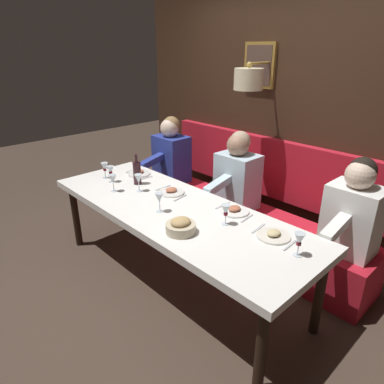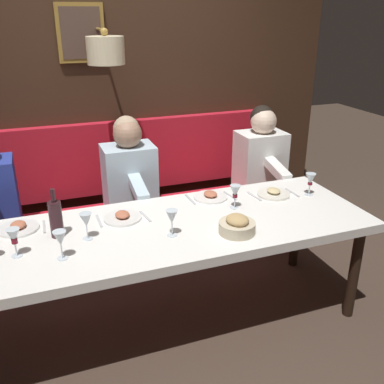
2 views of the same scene
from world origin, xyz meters
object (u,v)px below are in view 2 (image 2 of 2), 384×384
at_px(wine_glass_4, 60,239).
at_px(wine_glass_5, 86,221).
at_px(wine_glass_3, 172,218).
at_px(dining_table, 169,234).
at_px(wine_glass_1, 235,192).
at_px(wine_bottle, 56,218).
at_px(bread_bowl, 237,226).
at_px(diner_nearest, 261,154).
at_px(diner_near, 129,170).
at_px(wine_glass_0, 14,237).
at_px(wine_glass_6, 310,180).

height_order(wine_glass_4, wine_glass_5, same).
xyz_separation_m(wine_glass_3, wine_glass_5, (0.13, 0.47, 0.00)).
bearing_deg(dining_table, wine_glass_3, 171.09).
xyz_separation_m(dining_table, wine_glass_5, (-0.00, 0.49, 0.18)).
distance_m(wine_glass_1, wine_glass_4, 1.18).
distance_m(wine_glass_4, wine_bottle, 0.27).
distance_m(wine_glass_4, bread_bowl, 1.01).
height_order(diner_nearest, wine_bottle, diner_nearest).
distance_m(diner_near, wine_glass_4, 1.22).
bearing_deg(wine_glass_5, wine_glass_0, 98.74).
bearing_deg(wine_glass_0, diner_nearest, -64.77).
distance_m(wine_glass_1, wine_glass_6, 0.60).
height_order(diner_nearest, wine_glass_1, diner_nearest).
bearing_deg(bread_bowl, wine_glass_0, 82.06).
bearing_deg(wine_glass_4, wine_glass_3, -85.95).
relative_size(wine_glass_1, bread_bowl, 0.75).
bearing_deg(diner_near, wine_glass_0, 138.43).
relative_size(dining_table, wine_glass_5, 15.71).
bearing_deg(wine_glass_3, diner_near, 1.35).
bearing_deg(diner_nearest, wine_glass_3, 131.57).
xyz_separation_m(wine_glass_3, wine_bottle, (0.23, 0.63, -0.00)).
bearing_deg(dining_table, wine_glass_5, 90.31).
bearing_deg(dining_table, diner_nearest, -51.82).
bearing_deg(diner_nearest, diner_near, 90.00).
relative_size(wine_glass_4, wine_glass_5, 1.00).
height_order(wine_glass_6, wine_bottle, wine_bottle).
height_order(diner_near, wine_glass_6, diner_near).
relative_size(diner_nearest, wine_glass_3, 4.82).
distance_m(diner_nearest, wine_glass_1, 1.01).
distance_m(diner_near, wine_glass_0, 1.26).
bearing_deg(wine_glass_1, wine_glass_4, 103.22).
height_order(diner_nearest, diner_near, same).
relative_size(diner_near, wine_glass_1, 4.82).
relative_size(wine_glass_3, wine_glass_4, 1.00).
bearing_deg(diner_near, bread_bowl, -160.41).
bearing_deg(wine_glass_3, diner_nearest, -48.43).
relative_size(diner_near, wine_glass_3, 4.82).
bearing_deg(wine_glass_4, wine_glass_6, -80.64).
bearing_deg(wine_glass_6, wine_bottle, 90.55).
bearing_deg(wine_glass_6, bread_bowl, 114.99).
height_order(diner_near, wine_glass_4, diner_near).
relative_size(wine_glass_5, bread_bowl, 0.75).
distance_m(diner_nearest, wine_glass_4, 2.07).
distance_m(diner_near, wine_glass_3, 1.01).
bearing_deg(wine_bottle, wine_glass_6, -89.45).
distance_m(wine_glass_1, bread_bowl, 0.36).
xyz_separation_m(wine_glass_0, wine_glass_1, (0.16, -1.38, 0.00)).
distance_m(dining_table, wine_glass_6, 1.12).
xyz_separation_m(wine_glass_4, wine_glass_5, (0.17, -0.16, 0.00)).
xyz_separation_m(dining_table, diner_near, (0.88, 0.04, 0.14)).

